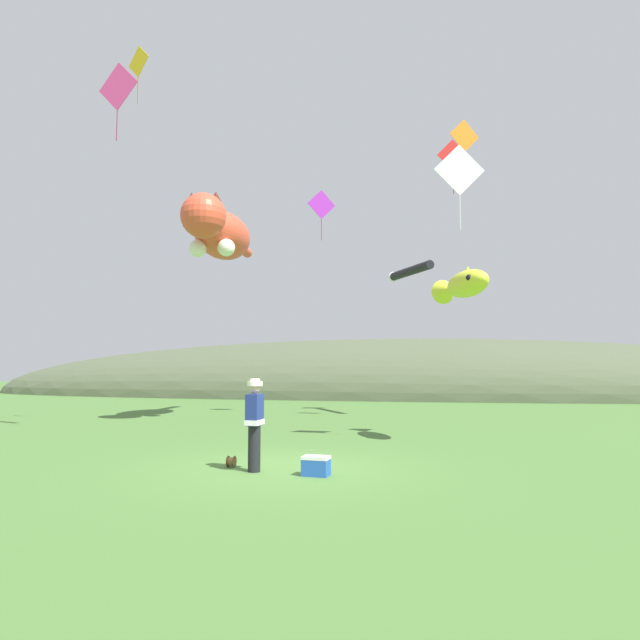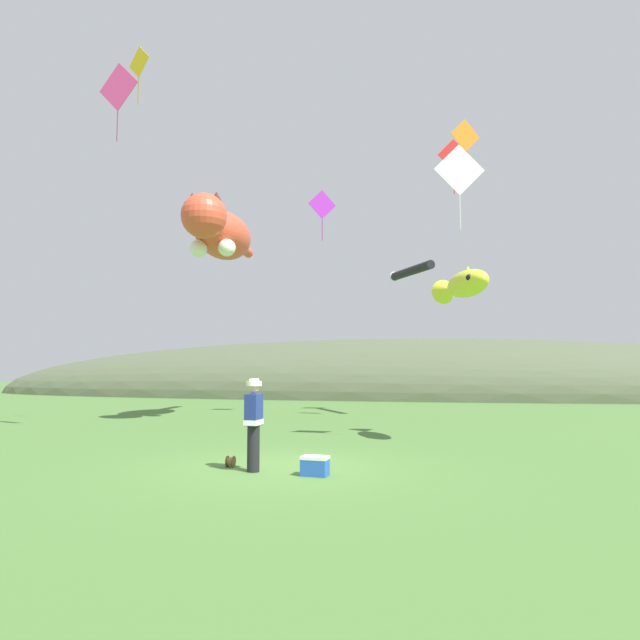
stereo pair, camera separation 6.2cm
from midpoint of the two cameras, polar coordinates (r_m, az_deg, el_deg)
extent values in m
plane|color=#477033|center=(11.71, -4.34, -14.55)|extent=(120.00, 120.00, 0.00)
ellipsoid|color=#4C563D|center=(40.23, 7.39, -7.57)|extent=(62.67, 13.12, 7.98)
cylinder|color=black|center=(11.28, -6.75, -12.65)|extent=(0.24, 0.24, 0.88)
cube|color=navy|center=(11.20, -6.72, -8.89)|extent=(0.26, 0.41, 0.60)
cube|color=white|center=(11.22, -6.73, -10.12)|extent=(0.28, 0.43, 0.10)
sphere|color=beige|center=(11.18, -6.70, -6.80)|extent=(0.20, 0.20, 0.20)
cylinder|color=silver|center=(11.17, -6.69, -6.34)|extent=(0.30, 0.30, 0.09)
cylinder|color=silver|center=(11.17, -6.69, -6.03)|extent=(0.20, 0.20, 0.07)
cylinder|color=olive|center=(11.91, -9.02, -13.80)|extent=(0.13, 0.17, 0.17)
cylinder|color=brown|center=(11.93, -9.33, -13.77)|extent=(0.02, 0.22, 0.22)
cylinder|color=brown|center=(11.89, -8.70, -13.82)|extent=(0.02, 0.22, 0.22)
cube|color=blue|center=(10.85, -0.57, -14.54)|extent=(0.51, 0.37, 0.30)
cube|color=white|center=(10.82, -0.57, -13.60)|extent=(0.52, 0.37, 0.06)
ellipsoid|color=#E04C33|center=(22.91, -9.77, 8.30)|extent=(2.27, 3.91, 1.79)
ellipsoid|color=white|center=(22.68, -9.92, 7.60)|extent=(1.28, 2.53, 0.99)
sphere|color=#E04C33|center=(20.81, -11.67, 10.18)|extent=(1.61, 1.61, 1.61)
cone|color=#4E1A11|center=(20.83, -10.46, 11.82)|extent=(0.62, 0.62, 0.54)
cone|color=#4E1A11|center=(21.11, -12.81, 11.64)|extent=(0.62, 0.62, 0.54)
sphere|color=white|center=(21.36, -9.44, 7.16)|extent=(0.65, 0.65, 0.65)
sphere|color=white|center=(21.70, -12.21, 7.02)|extent=(0.65, 0.65, 0.65)
cylinder|color=#E04C33|center=(25.62, -7.88, 7.08)|extent=(0.59, 2.00, 0.43)
ellipsoid|color=yellow|center=(15.53, 14.40, 3.52)|extent=(1.45, 2.14, 0.71)
cone|color=yellow|center=(16.73, 12.51, 2.89)|extent=(0.90, 0.86, 0.71)
cone|color=yellow|center=(15.52, 14.47, 4.65)|extent=(0.43, 0.43, 0.33)
sphere|color=black|center=(14.85, 14.57, 4.13)|extent=(0.16, 0.16, 0.16)
cylinder|color=black|center=(24.02, 8.99, 4.87)|extent=(1.95, 2.89, 0.36)
torus|color=white|center=(25.41, 7.29, 4.32)|extent=(0.41, 0.28, 0.44)
cube|color=yellow|center=(21.20, -17.78, 23.40)|extent=(0.97, 0.48, 1.07)
cylinder|color=black|center=(21.21, -17.76, 23.39)|extent=(0.66, 0.33, 0.02)
cube|color=#A98511|center=(20.76, -17.85, 21.00)|extent=(0.03, 0.02, 0.90)
cube|color=red|center=(22.25, 13.06, 15.80)|extent=(1.14, 0.19, 1.16)
cylinder|color=black|center=(22.27, 13.06, 15.79)|extent=(0.77, 0.13, 0.02)
cube|color=maroon|center=(21.92, 13.11, 13.29)|extent=(0.03, 0.01, 0.90)
cube|color=white|center=(15.68, 13.65, 14.38)|extent=(1.30, 0.41, 1.35)
cylinder|color=black|center=(15.69, 13.65, 14.37)|extent=(0.87, 0.28, 0.02)
cube|color=#A9A9A9|center=(15.35, 13.73, 10.41)|extent=(0.03, 0.02, 0.90)
cube|color=#E53F8C|center=(18.83, -19.64, 21.13)|extent=(1.43, 0.33, 1.46)
cylinder|color=black|center=(18.84, -19.62, 21.12)|extent=(0.96, 0.23, 0.02)
cube|color=#A02C62|center=(18.35, -19.75, 17.81)|extent=(0.03, 0.01, 0.90)
cube|color=orange|center=(25.23, 14.16, 17.44)|extent=(1.18, 0.73, 1.37)
cylinder|color=black|center=(25.24, 14.16, 17.43)|extent=(0.80, 0.50, 0.02)
cube|color=#A95011|center=(24.82, 14.22, 15.01)|extent=(0.03, 0.02, 0.90)
cube|color=purple|center=(24.02, 0.07, 11.48)|extent=(1.03, 0.70, 1.23)
cylinder|color=black|center=(24.03, 0.07, 11.47)|extent=(0.70, 0.47, 0.02)
cube|color=#6B1A7C|center=(23.75, 0.07, 9.01)|extent=(0.03, 0.02, 0.90)
camera|label=1|loc=(0.03, -90.11, 0.01)|focal=32.00mm
camera|label=2|loc=(0.03, 89.89, -0.01)|focal=32.00mm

